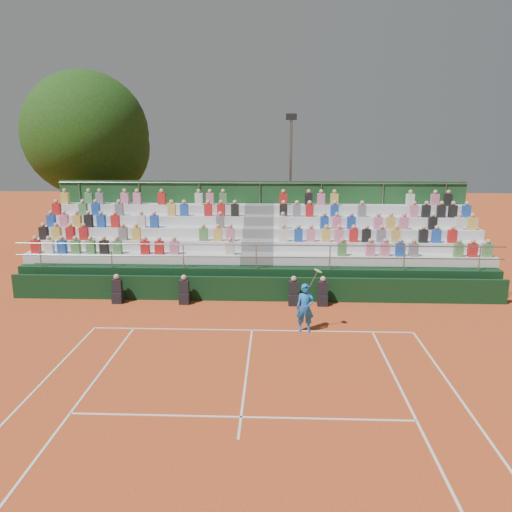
{
  "coord_description": "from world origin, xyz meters",
  "views": [
    {
      "loc": [
        0.77,
        -16.07,
        6.43
      ],
      "look_at": [
        0.0,
        3.5,
        1.8
      ],
      "focal_mm": 35.0,
      "sensor_mm": 36.0,
      "label": 1
    }
  ],
  "objects_px": {
    "tree_west": "(86,134)",
    "tree_east": "(94,147)",
    "tennis_player": "(305,308)",
    "floodlight_mast": "(291,172)"
  },
  "relations": [
    {
      "from": "tennis_player",
      "to": "floodlight_mast",
      "type": "relative_size",
      "value": 0.29
    },
    {
      "from": "tennis_player",
      "to": "floodlight_mast",
      "type": "distance_m",
      "value": 13.34
    },
    {
      "from": "tennis_player",
      "to": "tree_east",
      "type": "height_order",
      "value": "tree_east"
    },
    {
      "from": "tree_east",
      "to": "tennis_player",
      "type": "bearing_deg",
      "value": -48.31
    },
    {
      "from": "tennis_player",
      "to": "tree_east",
      "type": "distance_m",
      "value": 18.0
    },
    {
      "from": "tennis_player",
      "to": "floodlight_mast",
      "type": "xyz_separation_m",
      "value": [
        -0.2,
        12.81,
        3.71
      ]
    },
    {
      "from": "floodlight_mast",
      "to": "tennis_player",
      "type": "bearing_deg",
      "value": -89.11
    },
    {
      "from": "tree_west",
      "to": "tree_east",
      "type": "height_order",
      "value": "tree_west"
    },
    {
      "from": "floodlight_mast",
      "to": "tree_west",
      "type": "bearing_deg",
      "value": 179.93
    },
    {
      "from": "tennis_player",
      "to": "tree_east",
      "type": "xyz_separation_m",
      "value": [
        -11.48,
        12.88,
        5.12
      ]
    }
  ]
}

